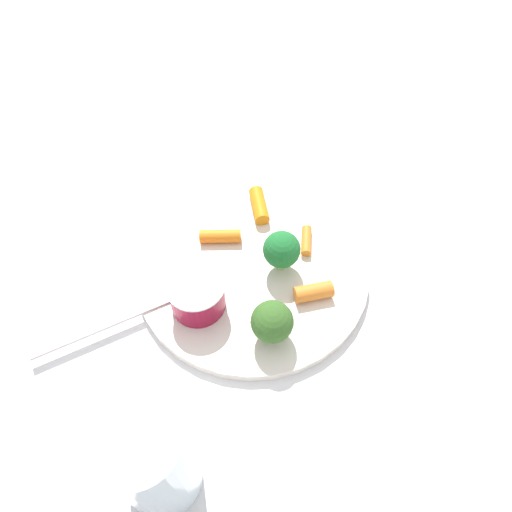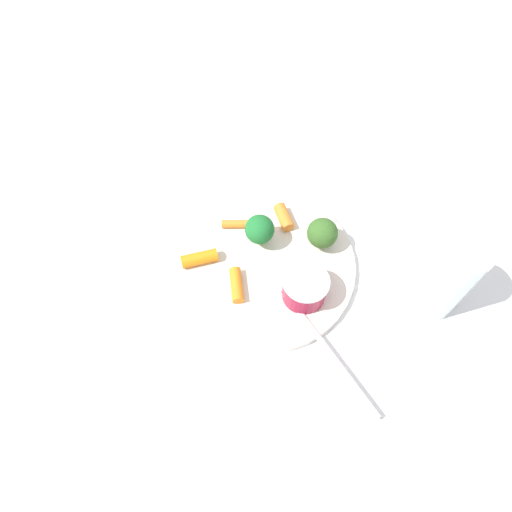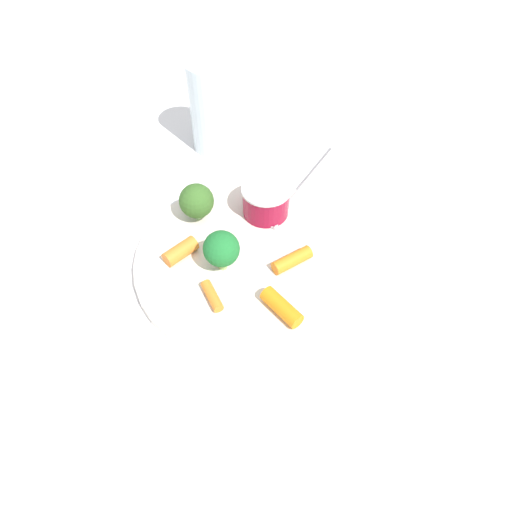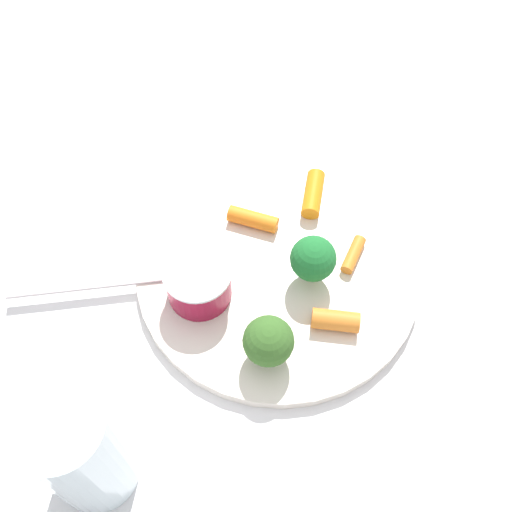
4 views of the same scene
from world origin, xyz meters
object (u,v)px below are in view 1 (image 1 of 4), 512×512
carrot_stick_2 (314,292)px  carrot_stick_3 (259,205)px  carrot_stick_1 (220,236)px  fork (128,317)px  broccoli_floret_0 (282,250)px  sauce_cup (197,295)px  plate (253,269)px  carrot_stick_0 (306,241)px  drinking_glass (153,462)px  broccoli_floret_1 (272,322)px

carrot_stick_2 → carrot_stick_3: bearing=-96.9°
carrot_stick_1 → fork: size_ratio=0.25×
broccoli_floret_0 → sauce_cup: bearing=-2.6°
carrot_stick_3 → fork: (0.20, 0.05, -0.01)m
plate → carrot_stick_0: carrot_stick_0 is taller
carrot_stick_2 → fork: 0.20m
carrot_stick_1 → carrot_stick_2: bearing=111.5°
carrot_stick_0 → drinking_glass: size_ratio=0.29×
sauce_cup → drinking_glass: size_ratio=0.46×
broccoli_floret_0 → carrot_stick_1: size_ratio=1.10×
carrot_stick_0 → broccoli_floret_1: bearing=38.2°
carrot_stick_0 → carrot_stick_1: bearing=-34.6°
sauce_cup → carrot_stick_3: size_ratio=1.21×
carrot_stick_2 → broccoli_floret_1: bearing=13.3°
carrot_stick_0 → carrot_stick_3: carrot_stick_3 is taller
plate → drinking_glass: 0.24m
broccoli_floret_0 → fork: size_ratio=0.27×
drinking_glass → fork: bearing=-101.6°
plate → fork: 0.15m
sauce_cup → carrot_stick_3: (-0.13, -0.08, -0.01)m
carrot_stick_0 → drinking_glass: drinking_glass is taller
plate → fork: size_ratio=1.35×
fork → carrot_stick_0: bearing=175.1°
carrot_stick_3 → fork: 0.20m
carrot_stick_0 → carrot_stick_3: 0.08m
carrot_stick_0 → carrot_stick_1: carrot_stick_1 is taller
carrot_stick_2 → fork: carrot_stick_2 is taller
broccoli_floret_0 → plate: bearing=-34.1°
broccoli_floret_0 → carrot_stick_0: bearing=-165.2°
broccoli_floret_0 → carrot_stick_3: bearing=-106.2°
plate → broccoli_floret_1: 0.09m
carrot_stick_3 → plate: bearing=53.1°
carrot_stick_2 → carrot_stick_3: (-0.02, -0.13, -0.00)m
drinking_glass → carrot_stick_1: bearing=-129.9°
carrot_stick_1 → fork: carrot_stick_1 is taller
sauce_cup → drinking_glass: drinking_glass is taller
sauce_cup → broccoli_floret_1: 0.08m
broccoli_floret_0 → carrot_stick_2: (-0.01, 0.05, -0.02)m
plate → sauce_cup: sauce_cup is taller
carrot_stick_2 → fork: size_ratio=0.21×
carrot_stick_0 → carrot_stick_1: 0.10m
sauce_cup → broccoli_floret_1: broccoli_floret_1 is taller
sauce_cup → carrot_stick_2: 0.12m
broccoli_floret_1 → carrot_stick_0: (-0.10, -0.08, -0.02)m
plate → carrot_stick_2: bearing=116.4°
sauce_cup → carrot_stick_1: (-0.06, -0.06, -0.01)m
drinking_glass → carrot_stick_3: bearing=-137.0°
carrot_stick_1 → carrot_stick_2: carrot_stick_2 is taller
sauce_cup → broccoli_floret_1: (-0.05, 0.07, 0.01)m
sauce_cup → fork: sauce_cup is taller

